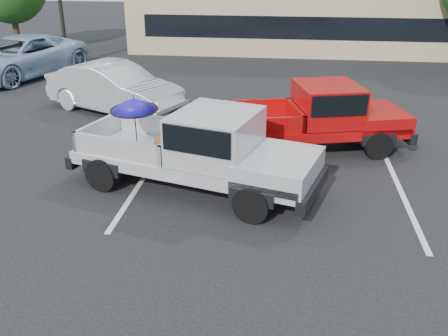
% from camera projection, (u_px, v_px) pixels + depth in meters
% --- Properties ---
extents(ground, '(90.00, 90.00, 0.00)m').
position_uv_depth(ground, '(264.00, 231.00, 9.72)').
color(ground, black).
rests_on(ground, ground).
extents(stripe_left, '(0.12, 5.00, 0.01)m').
position_uv_depth(stripe_left, '(142.00, 180.00, 11.88)').
color(stripe_left, silver).
rests_on(stripe_left, ground).
extents(stripe_right, '(0.12, 5.00, 0.01)m').
position_uv_depth(stripe_right, '(402.00, 194.00, 11.20)').
color(stripe_right, silver).
rests_on(stripe_right, ground).
extents(silver_pickup, '(6.01, 3.49, 2.06)m').
position_uv_depth(silver_pickup, '(206.00, 147.00, 10.96)').
color(silver_pickup, black).
rests_on(silver_pickup, ground).
extents(red_pickup, '(5.74, 3.20, 1.79)m').
position_uv_depth(red_pickup, '(321.00, 115.00, 13.36)').
color(red_pickup, black).
rests_on(red_pickup, ground).
extents(silver_sedan, '(5.17, 3.61, 1.61)m').
position_uv_depth(silver_sedan, '(115.00, 88.00, 16.59)').
color(silver_sedan, '#A7A9AE').
rests_on(silver_sedan, ground).
extents(blue_suv, '(4.60, 6.66, 1.69)m').
position_uv_depth(blue_suv, '(19.00, 57.00, 21.20)').
color(blue_suv, '#86A3C8').
rests_on(blue_suv, ground).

